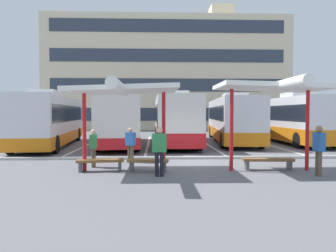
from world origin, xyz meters
name	(u,v)px	position (x,y,z in m)	size (l,w,h in m)	color
ground_plane	(190,162)	(0.00, 0.00, 0.00)	(160.00, 160.00, 0.00)	slate
terminal_building	(167,77)	(0.04, 32.69, 7.31)	(31.47, 13.12, 17.34)	beige
coach_bus_0	(50,121)	(-8.45, 7.23, 1.67)	(3.55, 11.62, 3.58)	silver
coach_bus_1	(118,121)	(-4.09, 7.71, 1.65)	(3.56, 10.80, 3.52)	silver
coach_bus_2	(174,120)	(-0.21, 8.59, 1.66)	(2.76, 11.73, 3.60)	silver
coach_bus_3	(232,120)	(4.18, 9.83, 1.64)	(3.64, 12.41, 3.55)	silver
coach_bus_4	(287,120)	(8.33, 9.64, 1.65)	(2.79, 11.94, 3.61)	silver
lane_stripe_0	(28,145)	(-10.32, 8.35, 0.00)	(0.16, 14.00, 0.01)	white
lane_stripe_1	(89,144)	(-6.19, 8.35, 0.00)	(0.16, 14.00, 0.01)	white
lane_stripe_2	(148,144)	(-2.06, 8.35, 0.00)	(0.16, 14.00, 0.01)	white
lane_stripe_3	(207,144)	(2.06, 8.35, 0.00)	(0.16, 14.00, 0.01)	white
lane_stripe_4	(265,144)	(6.19, 8.35, 0.00)	(0.16, 14.00, 0.01)	white
lane_stripe_5	(322,143)	(10.32, 8.35, 0.00)	(0.16, 14.00, 0.01)	white
waiting_shelter_0	(123,91)	(-2.72, -2.37, 2.99)	(3.99, 5.11, 3.21)	red
bench_0	(100,162)	(-3.62, -2.13, 0.34)	(1.79, 0.65, 0.45)	brown
bench_1	(148,162)	(-1.82, -2.21, 0.33)	(1.58, 0.58, 0.45)	brown
waiting_shelter_1	(273,89)	(2.80, -2.50, 3.08)	(3.92, 4.46, 3.33)	red
bench_2	(268,161)	(2.80, -2.12, 0.34)	(1.95, 0.54, 0.45)	brown
platform_kerb	(188,158)	(0.00, 0.97, 0.06)	(44.00, 0.24, 0.12)	#ADADA8
waiting_passenger_0	(131,143)	(-2.65, 0.03, 0.87)	(0.49, 0.43, 1.54)	brown
waiting_passenger_1	(159,148)	(-1.41, -3.21, 1.00)	(0.50, 0.23, 1.71)	black
waiting_passenger_2	(93,146)	(-4.05, -1.22, 0.87)	(0.23, 0.45, 1.54)	brown
waiting_passenger_3	(319,147)	(4.16, -3.33, 1.03)	(0.24, 0.51, 1.76)	brown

